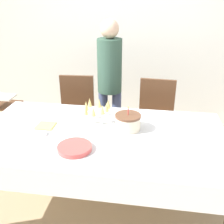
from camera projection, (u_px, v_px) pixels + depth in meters
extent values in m
plane|color=tan|center=(102.00, 203.00, 2.49)|extent=(12.00, 12.00, 0.00)
cube|color=silver|center=(126.00, 30.00, 3.62)|extent=(8.00, 0.05, 2.70)
cube|color=white|center=(100.00, 135.00, 2.18)|extent=(2.04, 1.07, 0.03)
cube|color=white|center=(101.00, 144.00, 2.22)|extent=(2.07, 1.10, 0.21)
cylinder|color=#51331E|center=(24.00, 137.00, 2.90)|extent=(0.06, 0.06, 0.73)
cylinder|color=#51331E|center=(204.00, 152.00, 2.63)|extent=(0.06, 0.06, 0.73)
cube|color=#51331E|center=(75.00, 123.00, 3.08)|extent=(0.45, 0.45, 0.04)
cube|color=#51331E|center=(77.00, 96.00, 3.14)|extent=(0.40, 0.07, 0.50)
cylinder|color=#51331E|center=(89.00, 148.00, 3.00)|extent=(0.04, 0.04, 0.40)
cylinder|color=#51331E|center=(58.00, 146.00, 3.02)|extent=(0.04, 0.04, 0.40)
cylinder|color=#51331E|center=(93.00, 133.00, 3.32)|extent=(0.04, 0.04, 0.40)
cylinder|color=#51331E|center=(65.00, 131.00, 3.35)|extent=(0.04, 0.04, 0.40)
cube|color=#51331E|center=(154.00, 129.00, 2.95)|extent=(0.45, 0.45, 0.04)
cube|color=#51331E|center=(157.00, 100.00, 3.01)|extent=(0.40, 0.06, 0.50)
cylinder|color=#51331E|center=(168.00, 156.00, 2.85)|extent=(0.04, 0.04, 0.40)
cylinder|color=#51331E|center=(135.00, 152.00, 2.92)|extent=(0.04, 0.04, 0.40)
cylinder|color=#51331E|center=(169.00, 139.00, 3.17)|extent=(0.04, 0.04, 0.40)
cylinder|color=#51331E|center=(139.00, 136.00, 3.24)|extent=(0.04, 0.04, 0.40)
cylinder|color=beige|center=(128.00, 123.00, 2.22)|extent=(0.21, 0.21, 0.12)
cylinder|color=brown|center=(128.00, 116.00, 2.19)|extent=(0.22, 0.22, 0.02)
cylinder|color=#E53F3F|center=(128.00, 112.00, 2.17)|extent=(0.01, 0.01, 0.06)
sphere|color=#F9CC4C|center=(128.00, 107.00, 2.16)|extent=(0.01, 0.01, 0.01)
cylinder|color=silver|center=(97.00, 120.00, 2.40)|extent=(0.34, 0.34, 0.01)
cylinder|color=silver|center=(107.00, 120.00, 2.38)|extent=(0.05, 0.05, 0.00)
cylinder|color=silver|center=(107.00, 116.00, 2.36)|extent=(0.01, 0.01, 0.08)
cone|color=#E0CC72|center=(107.00, 107.00, 2.33)|extent=(0.04, 0.04, 0.08)
cylinder|color=silver|center=(108.00, 117.00, 2.45)|extent=(0.05, 0.05, 0.00)
cylinder|color=silver|center=(108.00, 112.00, 2.43)|extent=(0.01, 0.01, 0.08)
cone|color=#E0CC72|center=(108.00, 104.00, 2.39)|extent=(0.04, 0.04, 0.08)
cylinder|color=silver|center=(99.00, 116.00, 2.47)|extent=(0.05, 0.05, 0.00)
cylinder|color=silver|center=(99.00, 111.00, 2.45)|extent=(0.01, 0.01, 0.08)
cone|color=#E0CC72|center=(99.00, 103.00, 2.41)|extent=(0.04, 0.04, 0.08)
cylinder|color=silver|center=(90.00, 115.00, 2.48)|extent=(0.05, 0.05, 0.00)
cylinder|color=silver|center=(90.00, 111.00, 2.46)|extent=(0.01, 0.01, 0.08)
cone|color=#E0CC72|center=(90.00, 102.00, 2.43)|extent=(0.04, 0.04, 0.08)
cylinder|color=silver|center=(87.00, 119.00, 2.41)|extent=(0.05, 0.05, 0.00)
cylinder|color=silver|center=(87.00, 114.00, 2.39)|extent=(0.01, 0.01, 0.08)
cone|color=#E0CC72|center=(86.00, 106.00, 2.36)|extent=(0.04, 0.04, 0.08)
cylinder|color=silver|center=(86.00, 123.00, 2.32)|extent=(0.05, 0.05, 0.00)
cylinder|color=silver|center=(86.00, 119.00, 2.30)|extent=(0.01, 0.01, 0.08)
cone|color=#E0CC72|center=(86.00, 110.00, 2.27)|extent=(0.04, 0.04, 0.08)
cylinder|color=silver|center=(94.00, 125.00, 2.29)|extent=(0.05, 0.05, 0.00)
cylinder|color=silver|center=(94.00, 120.00, 2.28)|extent=(0.01, 0.01, 0.08)
cone|color=#E0CC72|center=(93.00, 111.00, 2.24)|extent=(0.04, 0.04, 0.08)
cylinder|color=silver|center=(102.00, 122.00, 2.34)|extent=(0.05, 0.05, 0.00)
cylinder|color=silver|center=(102.00, 118.00, 2.32)|extent=(0.01, 0.01, 0.08)
cone|color=#E0CC72|center=(102.00, 109.00, 2.28)|extent=(0.04, 0.04, 0.08)
cylinder|color=#CC4C47|center=(75.00, 149.00, 1.94)|extent=(0.26, 0.26, 0.01)
cylinder|color=#CC4C47|center=(75.00, 149.00, 1.94)|extent=(0.26, 0.26, 0.01)
cylinder|color=#CC4C47|center=(75.00, 148.00, 1.94)|extent=(0.26, 0.26, 0.01)
cylinder|color=#CC4C47|center=(74.00, 147.00, 1.93)|extent=(0.26, 0.26, 0.01)
cylinder|color=#CC4C47|center=(74.00, 146.00, 1.93)|extent=(0.26, 0.26, 0.01)
cube|color=silver|center=(129.00, 142.00, 2.04)|extent=(0.29, 0.10, 0.00)
cube|color=silver|center=(37.00, 134.00, 2.14)|extent=(0.18, 0.09, 0.02)
cube|color=#E0D166|center=(46.00, 126.00, 2.28)|extent=(0.15, 0.15, 0.01)
cylinder|color=#3F4C72|center=(103.00, 119.00, 3.26)|extent=(0.11, 0.11, 0.76)
cylinder|color=#3F4C72|center=(116.00, 120.00, 3.24)|extent=(0.11, 0.11, 0.76)
cylinder|color=#335142|center=(110.00, 66.00, 2.96)|extent=(0.28, 0.28, 0.60)
sphere|color=#D8B293|center=(109.00, 29.00, 2.80)|extent=(0.21, 0.21, 0.21)
cube|color=#51331E|center=(7.00, 105.00, 3.24)|extent=(0.30, 0.30, 0.03)
cube|color=silver|center=(0.00, 97.00, 3.09)|extent=(0.33, 0.20, 0.02)
cylinder|color=#51331E|center=(14.00, 130.00, 3.24)|extent=(0.03, 0.03, 0.54)
cylinder|color=#51331E|center=(7.00, 121.00, 3.47)|extent=(0.03, 0.03, 0.54)
cylinder|color=#51331E|center=(22.00, 122.00, 3.44)|extent=(0.03, 0.03, 0.54)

